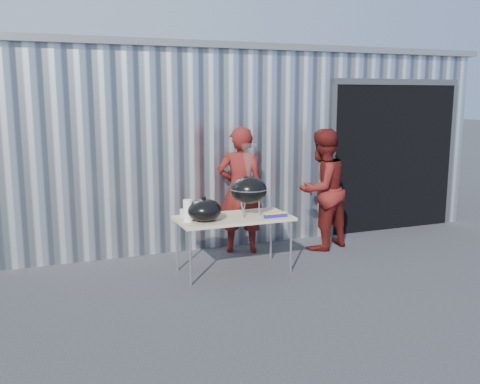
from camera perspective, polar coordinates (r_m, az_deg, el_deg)
name	(u,v)px	position (r m, az deg, el deg)	size (l,w,h in m)	color
ground	(258,282)	(6.82, 1.97, -9.61)	(80.00, 80.00, 0.00)	#2B2B2E
building	(210,134)	(11.06, -3.20, 6.15)	(8.20, 6.20, 3.10)	silver
folding_table	(234,220)	(7.04, -0.68, -2.97)	(1.50, 0.75, 0.75)	tan
kettle_grill	(249,185)	(7.00, 0.94, 0.75)	(0.49, 0.49, 0.95)	black
grill_lid	(204,210)	(6.76, -3.84, -1.94)	(0.44, 0.44, 0.32)	black
paper_towels	(188,211)	(6.75, -5.58, -2.00)	(0.12, 0.12, 0.28)	white
white_tub	(189,213)	(7.04, -5.48, -2.26)	(0.20, 0.15, 0.10)	white
foil_box	(276,215)	(6.99, 3.82, -2.49)	(0.32, 0.06, 0.06)	#1A168F
person_cook	(241,190)	(7.90, 0.06, 0.20)	(0.69, 0.45, 1.88)	#541310
person_bystander	(322,189)	(8.20, 8.72, 0.27)	(0.89, 0.69, 1.84)	#541310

